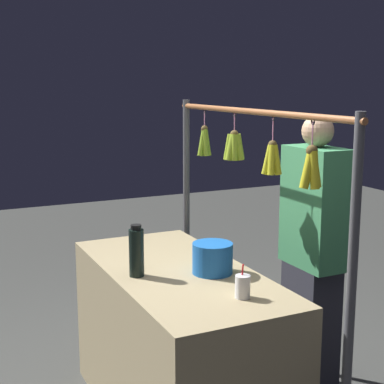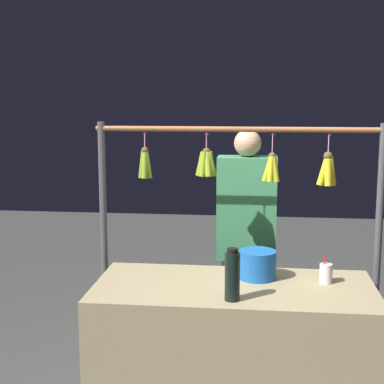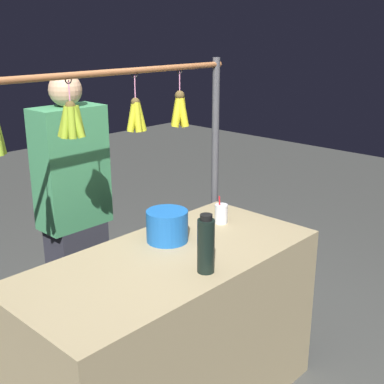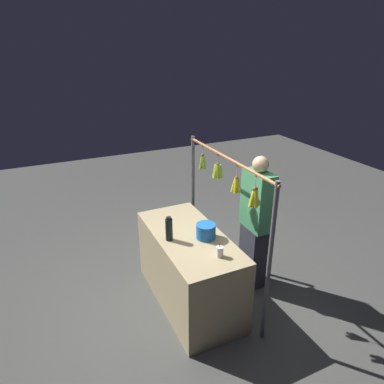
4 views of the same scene
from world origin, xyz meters
name	(u,v)px [view 4 (image 4 of 4)]	position (x,y,z in m)	size (l,w,h in m)	color
ground_plane	(189,299)	(0.00, 0.00, 0.00)	(12.00, 12.00, 0.00)	#41423F
market_counter	(189,268)	(0.00, 0.00, 0.43)	(1.52, 0.71, 0.87)	tan
display_rack	(226,201)	(-0.01, -0.44, 1.19)	(1.73, 0.13, 1.72)	#4C4C51
water_bottle	(169,229)	(0.00, 0.23, 1.00)	(0.08, 0.08, 0.27)	black
blue_bucket	(206,231)	(-0.12, -0.14, 0.95)	(0.21, 0.21, 0.16)	blue
drink_cup	(220,252)	(-0.50, -0.10, 0.92)	(0.07, 0.07, 0.16)	silver
vendor_person	(256,225)	(-0.05, -0.84, 0.82)	(0.39, 0.21, 1.66)	#2D2D38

